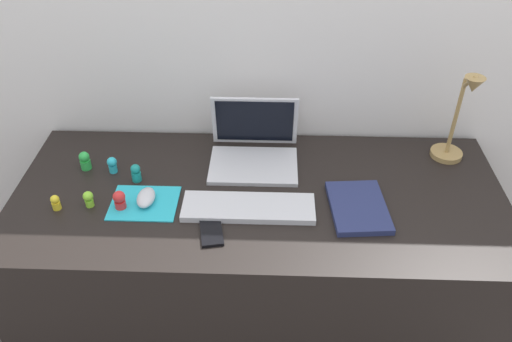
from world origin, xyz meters
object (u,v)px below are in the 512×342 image
notebook_pad (358,207)px  toy_figurine_green (85,160)px  toy_figurine_yellow (56,202)px  toy_figurine_teal (136,173)px  toy_figurine_red (120,200)px  toy_figurine_lime (89,198)px  cell_phone (211,231)px  laptop (254,146)px  mouse (146,198)px  keyboard (248,208)px  toy_figurine_cyan (112,164)px  desk_lamp (459,121)px

notebook_pad → toy_figurine_green: size_ratio=3.63×
toy_figurine_yellow → toy_figurine_teal: size_ratio=0.80×
toy_figurine_green → toy_figurine_red: size_ratio=1.02×
toy_figurine_lime → toy_figurine_teal: bearing=48.1°
cell_phone → toy_figurine_lime: 0.41m
cell_phone → toy_figurine_lime: bearing=154.1°
laptop → toy_figurine_red: (-0.40, -0.28, -0.02)m
laptop → toy_figurine_red: 0.49m
toy_figurine_lime → toy_figurine_red: 0.10m
mouse → keyboard: bearing=-4.2°
toy_figurine_green → toy_figurine_red: bearing=-50.3°
cell_phone → toy_figurine_red: size_ratio=1.97×
notebook_pad → toy_figurine_cyan: toy_figurine_cyan is taller
toy_figurine_cyan → toy_figurine_teal: (0.09, -0.04, 0.00)m
toy_figurine_green → toy_figurine_red: (0.17, -0.20, 0.00)m
desk_lamp → toy_figurine_lime: desk_lamp is taller
toy_figurine_lime → desk_lamp: bearing=13.4°
toy_figurine_lime → toy_figurine_teal: toy_figurine_teal is taller
desk_lamp → toy_figurine_green: desk_lamp is taller
keyboard → cell_phone: size_ratio=3.20×
desk_lamp → toy_figurine_lime: bearing=-166.6°
keyboard → desk_lamp: (0.69, 0.29, 0.15)m
desk_lamp → keyboard: bearing=-157.4°
notebook_pad → toy_figurine_yellow: 0.94m
toy_figurine_red → toy_figurine_teal: 0.14m
toy_figurine_cyan → desk_lamp: bearing=5.1°
notebook_pad → toy_figurine_cyan: 0.83m
notebook_pad → desk_lamp: bearing=33.4°
cell_phone → desk_lamp: bearing=15.3°
toy_figurine_cyan → toy_figurine_red: size_ratio=0.88×
toy_figurine_red → toy_figurine_teal: bearing=82.1°
keyboard → desk_lamp: 0.76m
keyboard → mouse: size_ratio=4.27×
cell_phone → toy_figurine_teal: bearing=127.9°
toy_figurine_cyan → toy_figurine_red: bearing=-69.3°
laptop → toy_figurine_yellow: laptop is taller
mouse → cell_phone: 0.25m
laptop → keyboard: laptop is taller
notebook_pad → cell_phone: bearing=-170.3°
toy_figurine_green → toy_figurine_yellow: size_ratio=1.31×
mouse → notebook_pad: mouse is taller
toy_figurine_lime → toy_figurine_red: bearing=-5.0°
toy_figurine_cyan → mouse: bearing=-47.4°
toy_figurine_green → toy_figurine_yellow: bearing=-98.2°
desk_lamp → toy_figurine_yellow: 1.32m
desk_lamp → toy_figurine_yellow: (-1.28, -0.30, -0.14)m
notebook_pad → toy_figurine_lime: 0.84m
toy_figurine_green → keyboard: bearing=-19.2°
toy_figurine_lime → toy_figurine_green: toy_figurine_green is taller
toy_figurine_red → cell_phone: bearing=-18.3°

